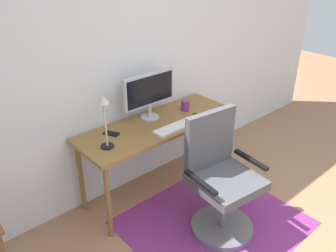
# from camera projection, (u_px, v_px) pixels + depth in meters

# --- Properties ---
(wall_back) EXTENTS (6.00, 0.10, 2.60)m
(wall_back) POSITION_uv_depth(u_px,v_px,m) (136.00, 57.00, 3.26)
(wall_back) COLOR silver
(wall_back) RESTS_ON ground
(area_rug) EXTENTS (1.47, 1.30, 0.01)m
(area_rug) POSITION_uv_depth(u_px,v_px,m) (213.00, 223.00, 3.15)
(area_rug) COLOR #7F2D73
(area_rug) RESTS_ON ground
(desk) EXTENTS (1.58, 0.57, 0.76)m
(desk) POSITION_uv_depth(u_px,v_px,m) (158.00, 131.00, 3.29)
(desk) COLOR olive
(desk) RESTS_ON ground
(monitor) EXTENTS (0.56, 0.18, 0.44)m
(monitor) POSITION_uv_depth(u_px,v_px,m) (149.00, 91.00, 3.23)
(monitor) COLOR #B2B2B7
(monitor) RESTS_ON desk
(keyboard) EXTENTS (0.43, 0.13, 0.02)m
(keyboard) POSITION_uv_depth(u_px,v_px,m) (175.00, 127.00, 3.16)
(keyboard) COLOR white
(keyboard) RESTS_ON desk
(computer_mouse) EXTENTS (0.06, 0.10, 0.03)m
(computer_mouse) POSITION_uv_depth(u_px,v_px,m) (197.00, 115.00, 3.36)
(computer_mouse) COLOR black
(computer_mouse) RESTS_ON desk
(coffee_cup) EXTENTS (0.08, 0.08, 0.10)m
(coffee_cup) POSITION_uv_depth(u_px,v_px,m) (185.00, 105.00, 3.48)
(coffee_cup) COLOR #7C307C
(coffee_cup) RESTS_ON desk
(cell_phone) EXTENTS (0.12, 0.16, 0.01)m
(cell_phone) POSITION_uv_depth(u_px,v_px,m) (111.00, 134.00, 3.06)
(cell_phone) COLOR black
(cell_phone) RESTS_ON desk
(desk_lamp) EXTENTS (0.11, 0.11, 0.45)m
(desk_lamp) POSITION_uv_depth(u_px,v_px,m) (104.00, 113.00, 2.72)
(desk_lamp) COLOR black
(desk_lamp) RESTS_ON desk
(office_chair) EXTENTS (0.63, 0.57, 1.06)m
(office_chair) POSITION_uv_depth(u_px,v_px,m) (220.00, 184.00, 2.92)
(office_chair) COLOR slate
(office_chair) RESTS_ON ground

